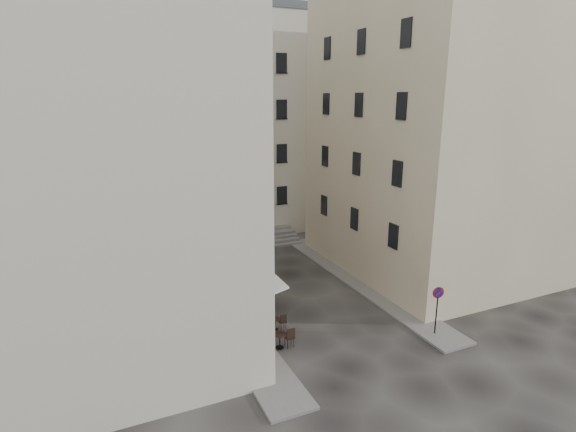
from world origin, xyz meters
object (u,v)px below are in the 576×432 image
bistro_table_a (279,339)px  pedestrian (249,291)px  no_parking_sign (438,301)px  bistro_table_b (275,323)px

bistro_table_a → pedestrian: size_ratio=0.75×
no_parking_sign → bistro_table_b: size_ratio=2.27×
no_parking_sign → bistro_table_a: bearing=177.9°
no_parking_sign → bistro_table_a: 7.90m
pedestrian → no_parking_sign: bearing=114.1°
bistro_table_a → bistro_table_b: 1.75m
bistro_table_a → pedestrian: pedestrian is taller
no_parking_sign → pedestrian: bearing=150.3°
bistro_table_b → pedestrian: bearing=95.7°
no_parking_sign → bistro_table_a: size_ratio=1.86×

